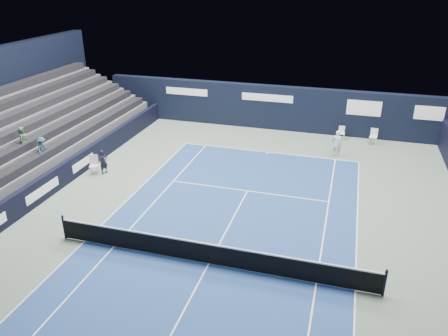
# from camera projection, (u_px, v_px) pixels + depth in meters

# --- Properties ---
(ground) EXTENTS (48.00, 48.00, 0.00)m
(ground) POSITION_uv_depth(u_px,v_px,m) (223.00, 236.00, 18.66)
(ground) COLOR #59695E
(ground) RESTS_ON ground
(court_surface) EXTENTS (10.97, 23.77, 0.01)m
(court_surface) POSITION_uv_depth(u_px,v_px,m) (209.00, 264.00, 16.91)
(court_surface) COLOR navy
(court_surface) RESTS_ON ground
(folding_chair_back_a) EXTENTS (0.43, 0.46, 0.89)m
(folding_chair_back_a) POSITION_uv_depth(u_px,v_px,m) (342.00, 130.00, 29.28)
(folding_chair_back_a) COLOR white
(folding_chair_back_a) RESTS_ON ground
(folding_chair_back_b) EXTENTS (0.52, 0.51, 1.03)m
(folding_chair_back_b) POSITION_uv_depth(u_px,v_px,m) (374.00, 135.00, 28.44)
(folding_chair_back_b) COLOR silver
(folding_chair_back_b) RESTS_ON ground
(line_judge_chair) EXTENTS (0.61, 0.60, 1.07)m
(line_judge_chair) POSITION_uv_depth(u_px,v_px,m) (94.00, 163.00, 24.24)
(line_judge_chair) COLOR silver
(line_judge_chair) RESTS_ON ground
(line_judge) EXTENTS (0.50, 0.59, 1.36)m
(line_judge) POSITION_uv_depth(u_px,v_px,m) (104.00, 162.00, 24.23)
(line_judge) COLOR black
(line_judge) RESTS_ON ground
(court_markings) EXTENTS (11.03, 23.83, 0.00)m
(court_markings) POSITION_uv_depth(u_px,v_px,m) (209.00, 264.00, 16.91)
(court_markings) COLOR white
(court_markings) RESTS_ON court_surface
(tennis_net) EXTENTS (12.90, 0.10, 1.10)m
(tennis_net) POSITION_uv_depth(u_px,v_px,m) (209.00, 253.00, 16.70)
(tennis_net) COLOR black
(tennis_net) RESTS_ON ground
(back_sponsor_wall) EXTENTS (26.00, 0.63, 3.10)m
(back_sponsor_wall) POSITION_uv_depth(u_px,v_px,m) (282.00, 108.00, 30.69)
(back_sponsor_wall) COLOR black
(back_sponsor_wall) RESTS_ON ground
(side_barrier_left) EXTENTS (0.33, 22.00, 1.20)m
(side_barrier_left) POSITION_uv_depth(u_px,v_px,m) (80.00, 163.00, 24.33)
(side_barrier_left) COLOR black
(side_barrier_left) RESTS_ON ground
(spectator_stand) EXTENTS (6.00, 18.00, 6.40)m
(spectator_stand) POSITION_uv_depth(u_px,v_px,m) (31.00, 128.00, 25.62)
(spectator_stand) COLOR #464648
(spectator_stand) RESTS_ON ground
(tennis_player) EXTENTS (0.69, 0.90, 1.64)m
(tennis_player) POSITION_uv_depth(u_px,v_px,m) (337.00, 143.00, 26.45)
(tennis_player) COLOR silver
(tennis_player) RESTS_ON ground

